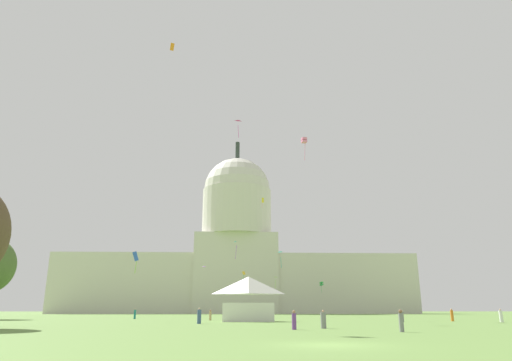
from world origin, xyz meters
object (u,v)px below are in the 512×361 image
Objects in this scene: person_grey_mid_center at (271,315)px; kite_orange_high at (172,47)px; capitol_building at (236,256)px; person_white_near_tree_east at (501,316)px; kite_blue_low at (136,258)px; kite_cyan_low at (237,245)px; kite_yellow_mid at (263,201)px; kite_pink_mid at (304,141)px; person_grey_deep_crowd at (402,317)px; event_tent at (248,298)px; person_denim_mid_right at (199,316)px; kite_magenta_high at (239,123)px; kite_turquoise_low at (283,254)px; person_grey_lawn_far_right at (401,321)px; person_orange_back_center at (452,315)px; kite_violet_low at (203,268)px; kite_green_low at (321,284)px; kite_gold_low at (244,273)px; kite_lime_low at (275,279)px; person_tan_near_tent at (210,315)px; person_teal_edge_west at (135,314)px; person_purple_near_tree_west at (294,321)px; person_grey_back_left at (323,320)px.

kite_orange_high reaches higher than person_grey_mid_center.
capitol_building reaches higher than person_grey_mid_center.
person_white_near_tree_east is 48.11m from kite_blue_low.
kite_yellow_mid is at bearing -33.71° from kite_cyan_low.
person_grey_deep_crowd is at bearing -154.28° from kite_pink_mid.
event_tent is at bearing 175.04° from kite_cyan_low.
kite_magenta_high reaches higher than person_denim_mid_right.
kite_turquoise_low is at bearing -8.54° from kite_pink_mid.
kite_cyan_low is at bearing -153.56° from person_grey_lawn_far_right.
person_orange_back_center is at bearing -49.76° from kite_magenta_high.
kite_violet_low is 38.95m from kite_yellow_mid.
kite_green_low reaches higher than person_white_near_tree_east.
person_denim_mid_right is 0.65× the size of kite_gold_low.
person_denim_mid_right is at bearing 9.60° from person_white_near_tree_east.
event_tent is 4.27× the size of person_orange_back_center.
person_white_near_tree_east is 1.27× the size of kite_violet_low.
kite_magenta_high is at bearing -151.18° from person_grey_lawn_far_right.
person_denim_mid_right is 0.42× the size of kite_pink_mid.
event_tent is at bearing -52.91° from kite_violet_low.
person_white_near_tree_east is 0.52× the size of kite_lime_low.
person_grey_deep_crowd is 81.61m from kite_lime_low.
kite_lime_low is at bearing 50.04° from person_tan_near_tent.
kite_orange_high reaches higher than person_grey_deep_crowd.
person_grey_deep_crowd is (-8.01, -3.00, -0.11)m from person_orange_back_center.
kite_turquoise_low reaches higher than person_teal_edge_west.
person_purple_near_tree_west is (5.29, -146.42, -21.58)m from capitol_building.
person_tan_near_tent is 0.99× the size of person_grey_lawn_far_right.
kite_yellow_mid is (0.92, 37.82, 27.56)m from person_grey_mid_center.
capitol_building is at bearing 92.03° from event_tent.
capitol_building reaches higher than kite_yellow_mid.
kite_orange_high is at bearing 122.65° from person_tan_near_tent.
kite_violet_low reaches higher than person_denim_mid_right.
kite_blue_low is at bearing 43.46° from person_orange_back_center.
person_orange_back_center is 90.52m from kite_violet_low.
kite_gold_low is (-7.99, 43.43, -0.86)m from kite_turquoise_low.
kite_orange_high is at bearing -121.00° from kite_yellow_mid.
kite_blue_low reaches higher than person_white_near_tree_east.
kite_orange_high reaches higher than kite_cyan_low.
person_grey_back_left is 45.16m from kite_pink_mid.
person_purple_near_tree_west is at bearing 60.48° from kite_lime_low.
kite_magenta_high is at bearing -36.12° from person_white_near_tree_east.
person_white_near_tree_east is at bearing -34.03° from kite_violet_low.
kite_magenta_high is 18.04m from kite_pink_mid.
person_white_near_tree_east is 1.07× the size of person_tan_near_tent.
capitol_building reaches higher than kite_violet_low.
person_grey_mid_center is 0.94× the size of kite_orange_high.
kite_green_low is (47.32, 81.77, 9.58)m from person_teal_edge_west.
person_grey_back_left is (8.07, -144.20, -21.59)m from capitol_building.
kite_violet_low is at bearing -152.48° from person_grey_lawn_far_right.
kite_green_low reaches higher than person_tan_near_tent.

